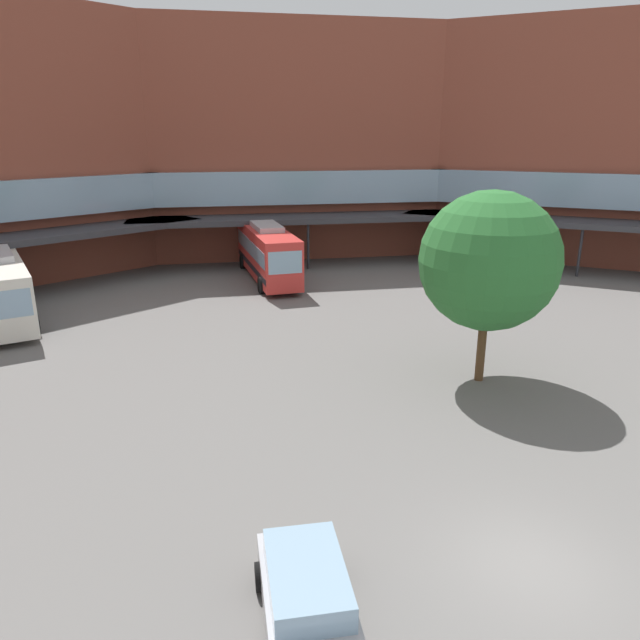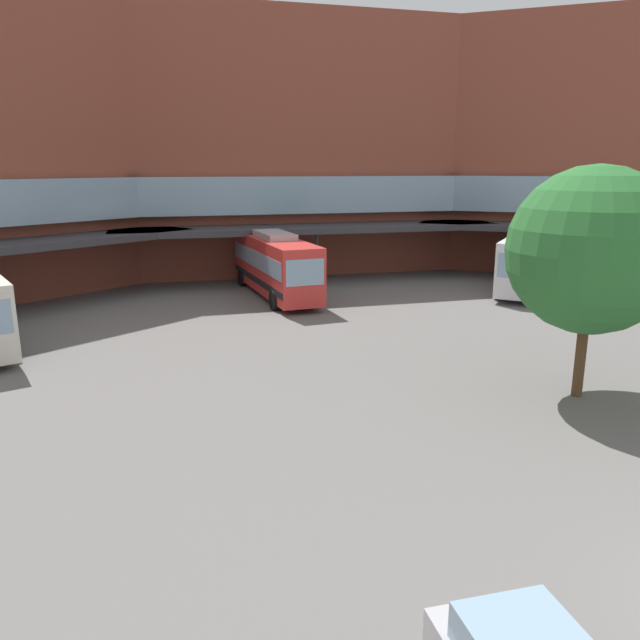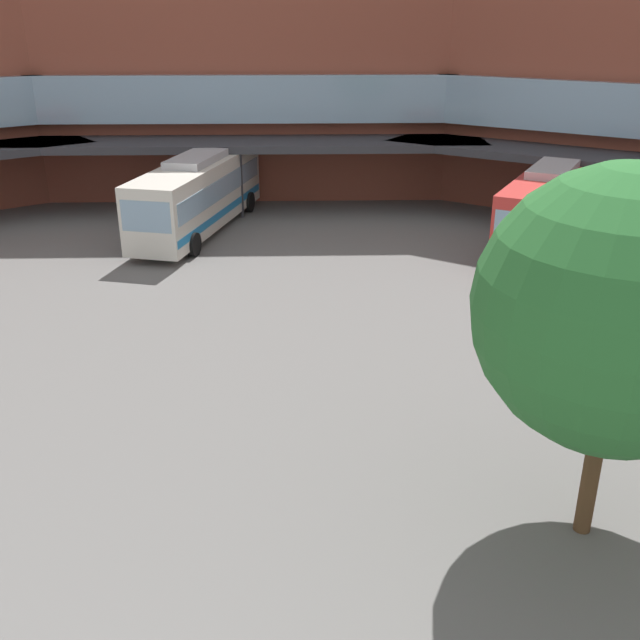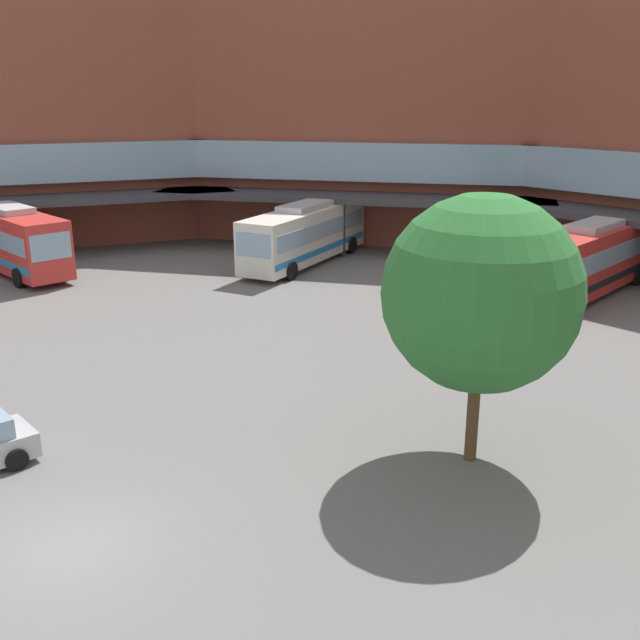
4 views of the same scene
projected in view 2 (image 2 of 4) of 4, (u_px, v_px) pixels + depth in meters
station_building at (248, 145)px, 25.77m from camera, size 85.89×56.16×18.21m
bus_1 at (275, 264)px, 37.63m from camera, size 4.65×11.45×3.92m
bus_3 at (530, 260)px, 39.20m from camera, size 10.35×7.70×3.91m
plaza_tree at (592, 251)px, 20.33m from camera, size 5.60×5.60×7.92m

